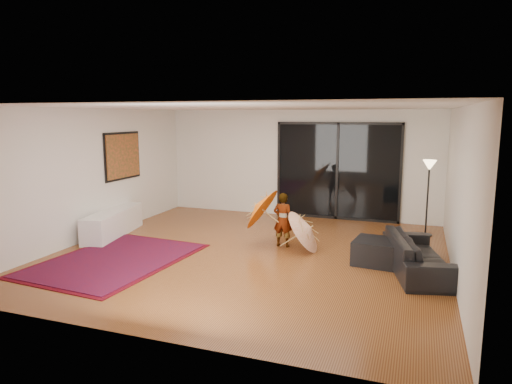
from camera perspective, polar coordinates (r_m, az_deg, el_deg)
The scene contains 17 objects.
floor at distance 8.63m, azimuth -0.71°, elevation -7.70°, with size 7.00×7.00×0.00m, color brown.
ceiling at distance 8.24m, azimuth -0.75°, elevation 10.54°, with size 7.00×7.00×0.00m, color white.
wall_back at distance 11.65m, azimuth 5.31°, elevation 3.55°, with size 7.00×7.00×0.00m, color silver.
wall_front at distance 5.25m, azimuth -14.24°, elevation -4.04°, with size 7.00×7.00×0.00m, color silver.
wall_left at distance 10.09m, azimuth -19.72°, elevation 2.11°, with size 7.00×7.00×0.00m, color silver.
wall_right at distance 7.84m, azimuth 24.00°, elevation -0.14°, with size 7.00×7.00×0.00m, color silver.
sliding_door at distance 11.42m, azimuth 10.12°, elevation 2.57°, with size 3.06×0.07×2.40m.
painting at distance 10.82m, azimuth -16.30°, elevation 4.35°, with size 0.04×1.28×1.08m.
media_console at distance 10.31m, azimuth -17.43°, elevation -3.70°, with size 0.49×1.97×0.55m, color white.
speaker at distance 9.87m, azimuth -19.56°, elevation -5.18°, with size 0.25×0.25×0.29m, color #424244.
persian_rug at distance 8.61m, azimuth -17.22°, elevation -8.10°, with size 2.38×3.19×0.02m.
sofa at distance 8.03m, azimuth 19.56°, elevation -7.34°, with size 2.06×0.80×0.60m, color black.
ottoman at distance 8.29m, azimuth 14.79°, elevation -7.22°, with size 0.74×0.74×0.42m, color black.
floor_lamp at distance 10.30m, azimuth 20.80°, elevation 1.85°, with size 0.28×0.28×1.63m.
child at distance 8.97m, azimuth 3.38°, elevation -3.48°, with size 0.39×0.26×1.07m, color #999999.
parasol_orange at distance 9.05m, azimuth -0.04°, elevation -2.07°, with size 0.67×0.94×0.92m.
parasol_white at distance 8.69m, azimuth 6.90°, elevation -4.18°, with size 0.68×0.90×0.96m.
Camera 1 is at (2.88, -7.72, 2.55)m, focal length 32.00 mm.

